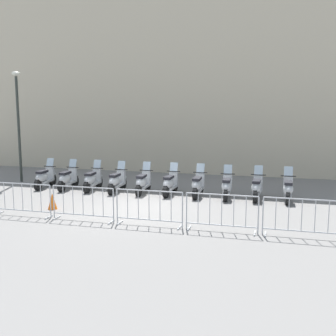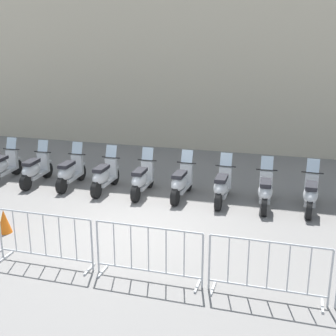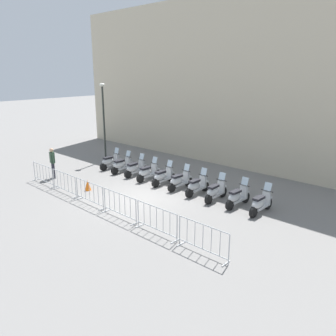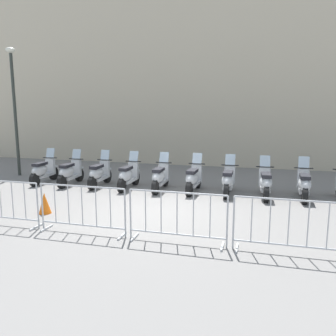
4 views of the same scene
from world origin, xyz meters
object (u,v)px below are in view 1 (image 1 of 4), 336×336
at_px(barrier_segment_3, 149,208).
at_px(traffic_cone, 52,201).
at_px(motorcycle_2, 92,180).
at_px(motorcycle_0, 44,178).
at_px(motorcycle_5, 170,184).
at_px(motorcycle_3, 117,181).
at_px(motorcycle_4, 143,183).
at_px(motorcycle_8, 257,188).
at_px(barrier_segment_2, 83,204).
at_px(motorcycle_1, 67,179).
at_px(motorcycle_9, 288,190).
at_px(motorcycle_6, 198,185).
at_px(motorcycle_7, 227,187).
at_px(barrier_segment_4, 222,213).
at_px(street_lamp, 18,115).
at_px(barrier_segment_5, 302,219).
at_px(barrier_segment_1, 23,200).

xyz_separation_m(barrier_segment_3, traffic_cone, (-3.70, 1.36, -0.25)).
xyz_separation_m(motorcycle_2, barrier_segment_3, (3.48, -4.60, 0.07)).
distance_m(motorcycle_0, motorcycle_5, 5.62).
relative_size(motorcycle_3, motorcycle_4, 1.00).
relative_size(motorcycle_8, barrier_segment_2, 0.85).
bearing_deg(motorcycle_8, motorcycle_1, 175.50).
distance_m(motorcycle_5, motorcycle_9, 4.50).
xyz_separation_m(motorcycle_2, motorcycle_3, (1.11, -0.17, 0.00)).
xyz_separation_m(motorcycle_6, traffic_cone, (-4.69, -2.83, -0.18)).
height_order(motorcycle_1, motorcycle_5, same).
bearing_deg(traffic_cone, motorcycle_3, 66.67).
relative_size(motorcycle_7, traffic_cone, 3.13).
relative_size(motorcycle_0, motorcycle_4, 1.00).
relative_size(motorcycle_9, barrier_segment_4, 0.85).
xyz_separation_m(motorcycle_6, motorcycle_8, (2.24, -0.16, 0.00)).
bearing_deg(motorcycle_5, motorcycle_9, -4.86).
xyz_separation_m(motorcycle_1, motorcycle_6, (5.60, -0.46, 0.00)).
bearing_deg(barrier_segment_2, motorcycle_4, 78.26).
distance_m(motorcycle_2, street_lamp, 5.07).
xyz_separation_m(motorcycle_5, traffic_cone, (-3.57, -2.95, -0.18)).
distance_m(motorcycle_6, barrier_segment_5, 5.58).
bearing_deg(barrier_segment_4, motorcycle_2, 139.48).
height_order(motorcycle_1, motorcycle_8, same).
height_order(motorcycle_1, barrier_segment_1, motorcycle_1).
relative_size(motorcycle_7, barrier_segment_4, 0.85).
bearing_deg(motorcycle_3, motorcycle_2, 171.31).
bearing_deg(motorcycle_7, motorcycle_0, 174.72).
relative_size(motorcycle_3, motorcycle_6, 1.00).
bearing_deg(motorcycle_8, street_lamp, 169.46).
xyz_separation_m(barrier_segment_4, traffic_cone, (-5.81, 1.54, -0.25)).
distance_m(motorcycle_0, motorcycle_9, 10.12).
bearing_deg(motorcycle_8, barrier_segment_3, -128.85).
xyz_separation_m(barrier_segment_5, street_lamp, (-11.77, 6.39, 2.60)).
relative_size(motorcycle_7, motorcycle_8, 1.00).
distance_m(motorcycle_2, barrier_segment_2, 4.62).
height_order(motorcycle_5, motorcycle_8, same).
xyz_separation_m(motorcycle_2, barrier_segment_2, (1.37, -4.41, 0.07)).
bearing_deg(motorcycle_4, motorcycle_0, 174.75).
relative_size(motorcycle_0, motorcycle_1, 1.00).
height_order(motorcycle_3, motorcycle_5, same).
bearing_deg(barrier_segment_4, motorcycle_8, 75.02).
height_order(motorcycle_8, traffic_cone, motorcycle_8).
bearing_deg(barrier_segment_4, motorcycle_0, 147.73).
xyz_separation_m(motorcycle_1, barrier_segment_1, (0.38, -4.27, 0.07)).
relative_size(motorcycle_8, traffic_cone, 3.13).
relative_size(barrier_segment_3, traffic_cone, 3.69).
height_order(motorcycle_6, traffic_cone, motorcycle_6).
bearing_deg(motorcycle_9, motorcycle_5, 175.14).
bearing_deg(motorcycle_6, motorcycle_5, 173.86).
bearing_deg(motorcycle_2, motorcycle_3, -8.69).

